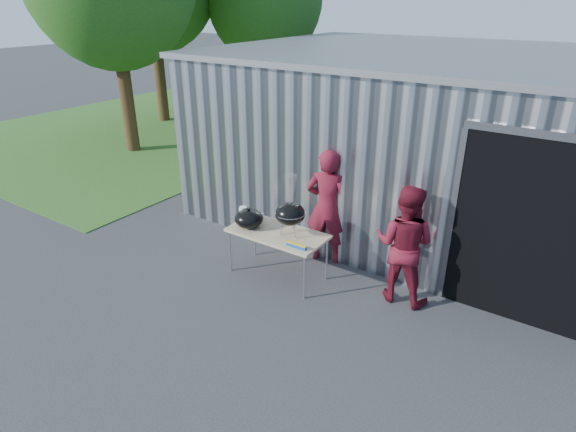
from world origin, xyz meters
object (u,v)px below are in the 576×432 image
Objects in this scene: folding_table at (278,234)px; person_cook at (327,207)px; person_bystander at (404,245)px; kettle_grill at (290,209)px.

person_cook is (0.37, 0.85, 0.24)m from folding_table.
person_cook reaches higher than folding_table.
person_cook is 1.50m from person_bystander.
folding_table is 1.60× the size of kettle_grill.
folding_table is at bearing 11.69° from person_bystander.
folding_table is 0.79× the size of person_cook.
folding_table is 1.88m from person_bystander.
kettle_grill is 0.50× the size of person_cook.
person_bystander is at bearing 148.42° from person_cook.
person_cook is (0.16, 0.81, -0.22)m from kettle_grill.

